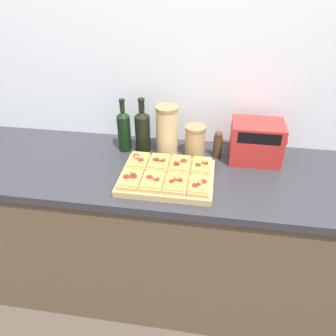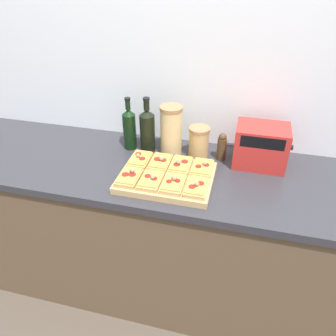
{
  "view_description": "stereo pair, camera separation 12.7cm",
  "coord_description": "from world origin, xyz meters",
  "px_view_note": "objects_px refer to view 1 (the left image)",
  "views": [
    {
      "loc": [
        0.18,
        -1.06,
        1.83
      ],
      "look_at": [
        -0.02,
        0.25,
        0.96
      ],
      "focal_mm": 35.0,
      "sensor_mm": 36.0,
      "label": 1
    },
    {
      "loc": [
        0.31,
        -1.04,
        1.83
      ],
      "look_at": [
        -0.02,
        0.25,
        0.96
      ],
      "focal_mm": 35.0,
      "sensor_mm": 36.0,
      "label": 2
    }
  ],
  "objects_px": {
    "grain_jar_tall": "(167,130)",
    "pepper_mill": "(218,144)",
    "cutting_board": "(167,178)",
    "wine_bottle": "(143,130)",
    "olive_oil_bottle": "(124,130)",
    "grain_jar_short": "(195,141)",
    "toaster_oven": "(256,142)"
  },
  "relations": [
    {
      "from": "grain_jar_tall",
      "to": "cutting_board",
      "type": "bearing_deg",
      "value": -80.98
    },
    {
      "from": "grain_jar_tall",
      "to": "wine_bottle",
      "type": "bearing_deg",
      "value": 180.0
    },
    {
      "from": "grain_jar_tall",
      "to": "pepper_mill",
      "type": "bearing_deg",
      "value": 0.0
    },
    {
      "from": "wine_bottle",
      "to": "grain_jar_short",
      "type": "height_order",
      "value": "wine_bottle"
    },
    {
      "from": "olive_oil_bottle",
      "to": "grain_jar_tall",
      "type": "bearing_deg",
      "value": -0.0
    },
    {
      "from": "olive_oil_bottle",
      "to": "toaster_oven",
      "type": "bearing_deg",
      "value": -0.07
    },
    {
      "from": "wine_bottle",
      "to": "toaster_oven",
      "type": "distance_m",
      "value": 0.6
    },
    {
      "from": "cutting_board",
      "to": "grain_jar_tall",
      "type": "relative_size",
      "value": 1.64
    },
    {
      "from": "grain_jar_short",
      "to": "olive_oil_bottle",
      "type": "bearing_deg",
      "value": 180.0
    },
    {
      "from": "wine_bottle",
      "to": "grain_jar_tall",
      "type": "distance_m",
      "value": 0.13
    },
    {
      "from": "cutting_board",
      "to": "olive_oil_bottle",
      "type": "relative_size",
      "value": 1.5
    },
    {
      "from": "olive_oil_bottle",
      "to": "pepper_mill",
      "type": "distance_m",
      "value": 0.51
    },
    {
      "from": "grain_jar_short",
      "to": "grain_jar_tall",
      "type": "bearing_deg",
      "value": 180.0
    },
    {
      "from": "cutting_board",
      "to": "olive_oil_bottle",
      "type": "bearing_deg",
      "value": 136.55
    },
    {
      "from": "grain_jar_tall",
      "to": "pepper_mill",
      "type": "height_order",
      "value": "grain_jar_tall"
    },
    {
      "from": "grain_jar_short",
      "to": "cutting_board",
      "type": "bearing_deg",
      "value": -112.65
    },
    {
      "from": "grain_jar_tall",
      "to": "pepper_mill",
      "type": "xyz_separation_m",
      "value": [
        0.27,
        0.0,
        -0.06
      ]
    },
    {
      "from": "pepper_mill",
      "to": "grain_jar_tall",
      "type": "bearing_deg",
      "value": 180.0
    },
    {
      "from": "pepper_mill",
      "to": "toaster_oven",
      "type": "bearing_deg",
      "value": -0.25
    },
    {
      "from": "pepper_mill",
      "to": "toaster_oven",
      "type": "height_order",
      "value": "toaster_oven"
    },
    {
      "from": "wine_bottle",
      "to": "pepper_mill",
      "type": "bearing_deg",
      "value": -0.0
    },
    {
      "from": "wine_bottle",
      "to": "grain_jar_tall",
      "type": "bearing_deg",
      "value": -0.0
    },
    {
      "from": "cutting_board",
      "to": "grain_jar_tall",
      "type": "height_order",
      "value": "grain_jar_tall"
    },
    {
      "from": "grain_jar_short",
      "to": "pepper_mill",
      "type": "bearing_deg",
      "value": 0.0
    },
    {
      "from": "toaster_oven",
      "to": "wine_bottle",
      "type": "bearing_deg",
      "value": 179.92
    },
    {
      "from": "cutting_board",
      "to": "wine_bottle",
      "type": "bearing_deg",
      "value": 123.54
    },
    {
      "from": "cutting_board",
      "to": "olive_oil_bottle",
      "type": "height_order",
      "value": "olive_oil_bottle"
    },
    {
      "from": "cutting_board",
      "to": "olive_oil_bottle",
      "type": "distance_m",
      "value": 0.4
    },
    {
      "from": "olive_oil_bottle",
      "to": "toaster_oven",
      "type": "relative_size",
      "value": 1.04
    },
    {
      "from": "cutting_board",
      "to": "grain_jar_tall",
      "type": "xyz_separation_m",
      "value": [
        -0.04,
        0.26,
        0.12
      ]
    },
    {
      "from": "olive_oil_bottle",
      "to": "pepper_mill",
      "type": "relative_size",
      "value": 1.94
    },
    {
      "from": "wine_bottle",
      "to": "cutting_board",
      "type": "bearing_deg",
      "value": -56.46
    }
  ]
}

